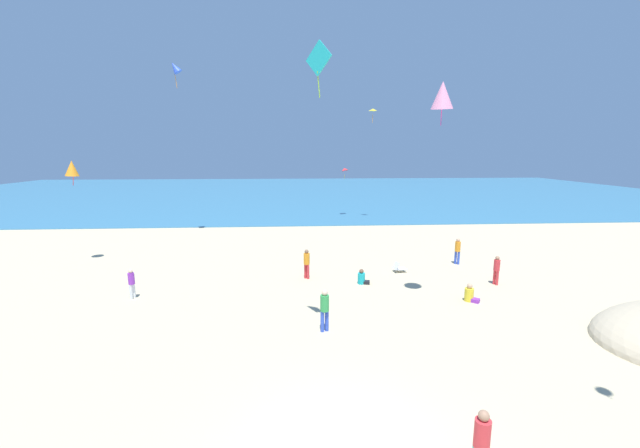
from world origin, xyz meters
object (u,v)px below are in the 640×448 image
object	(u,v)px
person_4	(132,282)
kite_blue	(175,67)
person_2	(325,307)
kite_red	(344,169)
beach_chair_far_left	(399,267)
kite_teal	(319,59)
person_8	(362,278)
person_5	(482,441)
person_6	(307,262)
kite_orange	(72,168)
kite_pink	(442,95)
person_0	(458,249)
person_1	(470,295)
person_7	(497,268)
kite_yellow	(373,110)

from	to	relation	value
person_4	kite_blue	xyz separation A→B (m)	(-1.12, 12.59, 11.59)
kite_blue	person_2	bearing A→B (deg)	-59.77
kite_red	beach_chair_far_left	bearing A→B (deg)	-87.61
kite_teal	person_8	bearing A→B (deg)	67.30
person_5	kite_blue	distance (m)	28.41
person_6	kite_orange	xyz separation A→B (m)	(-13.13, 3.52, 4.68)
person_2	person_8	xyz separation A→B (m)	(2.25, 5.02, -0.65)
kite_orange	kite_pink	bearing A→B (deg)	-22.79
beach_chair_far_left	person_2	size ratio (longest dim) A/B	0.48
person_0	person_1	bearing A→B (deg)	-156.81
person_8	person_2	bearing A→B (deg)	-103.44
person_6	person_8	size ratio (longest dim) A/B	2.05
person_1	kite_blue	size ratio (longest dim) A/B	0.42
kite_teal	kite_blue	size ratio (longest dim) A/B	0.86
person_8	person_5	bearing A→B (deg)	-77.57
person_4	person_8	bearing A→B (deg)	-144.47
kite_teal	beach_chair_far_left	bearing A→B (deg)	58.01
kite_red	person_6	bearing A→B (deg)	-102.63
kite_teal	kite_red	world-z (taller)	kite_teal
person_0	kite_orange	distance (m)	22.55
person_5	kite_red	bearing A→B (deg)	-143.33
person_2	kite_blue	bearing A→B (deg)	10.49
person_0	person_7	size ratio (longest dim) A/B	1.06
beach_chair_far_left	person_7	bearing A→B (deg)	-37.56
person_5	kite_teal	world-z (taller)	kite_teal
kite_yellow	person_6	bearing A→B (deg)	-111.50
person_2	kite_pink	distance (m)	9.18
person_5	kite_orange	bearing A→B (deg)	-96.17
person_0	kite_pink	xyz separation A→B (m)	(-3.76, -6.19, 7.73)
person_4	kite_teal	world-z (taller)	kite_teal
person_1	kite_blue	xyz separation A→B (m)	(-16.12, 13.83, 12.09)
person_2	kite_red	xyz separation A→B (m)	(3.82, 25.24, 3.83)
person_0	kite_blue	size ratio (longest dim) A/B	0.81
person_2	kite_teal	xyz separation A→B (m)	(-0.27, -1.03, 8.30)
person_4	person_7	size ratio (longest dim) A/B	0.94
beach_chair_far_left	person_2	world-z (taller)	person_2
person_6	person_7	world-z (taller)	person_6
kite_teal	person_1	bearing A→B (deg)	26.86
person_4	kite_teal	xyz separation A→B (m)	(8.10, -4.73, 8.42)
person_4	person_6	bearing A→B (deg)	-135.30
kite_blue	person_1	bearing A→B (deg)	-40.63
person_5	kite_orange	size ratio (longest dim) A/B	1.12
person_2	person_0	bearing A→B (deg)	-65.94
kite_blue	kite_yellow	bearing A→B (deg)	21.95
beach_chair_far_left	kite_orange	xyz separation A→B (m)	(-18.21, 2.76, 5.32)
person_8	kite_yellow	distance (m)	20.51
person_1	person_8	xyz separation A→B (m)	(-4.37, 2.55, -0.02)
person_0	person_4	distance (m)	17.33
person_0	person_5	bearing A→B (deg)	-160.65
person_8	kite_blue	bearing A→B (deg)	146.92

